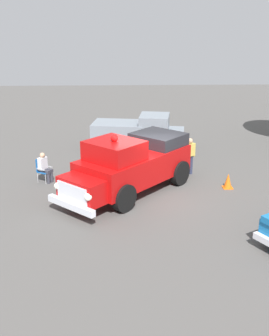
% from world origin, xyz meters
% --- Properties ---
extents(ground_plane, '(60.00, 60.00, 0.00)m').
position_xyz_m(ground_plane, '(0.00, 0.00, 0.00)').
color(ground_plane, '#514F4C').
extents(vintage_fire_truck, '(5.85, 5.62, 2.59)m').
position_xyz_m(vintage_fire_truck, '(-0.10, -0.66, 1.20)').
color(vintage_fire_truck, black).
rests_on(vintage_fire_truck, ground).
extents(parked_pickup, '(2.63, 5.02, 1.90)m').
position_xyz_m(parked_pickup, '(-6.09, -0.12, 0.99)').
color(parked_pickup, black).
rests_on(parked_pickup, ground).
extents(lawn_chair_near_truck, '(0.68, 0.68, 1.02)m').
position_xyz_m(lawn_chair_near_truck, '(-1.49, -4.40, 0.59)').
color(lawn_chair_near_truck, '#B7BABF').
rests_on(lawn_chair_near_truck, ground).
extents(lawn_chair_by_car, '(0.67, 0.68, 1.02)m').
position_xyz_m(lawn_chair_by_car, '(-2.36, 1.45, 0.59)').
color(lawn_chair_by_car, '#B7BABF').
rests_on(lawn_chair_by_car, ground).
extents(spectator_seated, '(0.60, 0.65, 1.29)m').
position_xyz_m(spectator_seated, '(-1.42, -4.29, 0.70)').
color(spectator_seated, '#383842').
rests_on(spectator_seated, ground).
extents(spectator_standing, '(0.45, 0.59, 1.68)m').
position_xyz_m(spectator_standing, '(-2.12, 2.01, 0.96)').
color(spectator_standing, '#2D334C').
rests_on(spectator_standing, ground).
extents(traffic_cone, '(0.40, 0.40, 0.64)m').
position_xyz_m(traffic_cone, '(-0.41, 3.35, 0.31)').
color(traffic_cone, orange).
rests_on(traffic_cone, ground).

